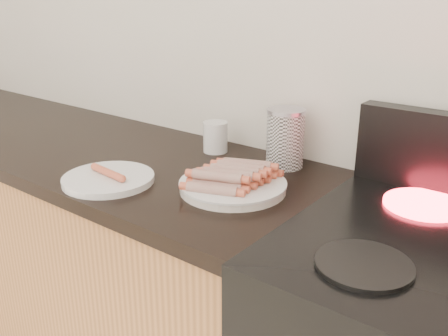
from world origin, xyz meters
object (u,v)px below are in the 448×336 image
Objects in this scene: main_plate at (233,187)px; mug at (215,137)px; canister at (285,138)px; side_plate at (108,179)px.

main_plate is 0.32m from mug.
canister is 1.77× the size of mug.
canister is at bearing 52.33° from side_plate.
main_plate and side_plate have the same top height.
canister is 0.25m from mug.
main_plate is 1.12× the size of side_plate.
canister is (0.01, 0.24, 0.08)m from main_plate.
side_plate is 0.51m from canister.
side_plate is at bearing -127.67° from canister.
main_plate is at bearing -92.11° from canister.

